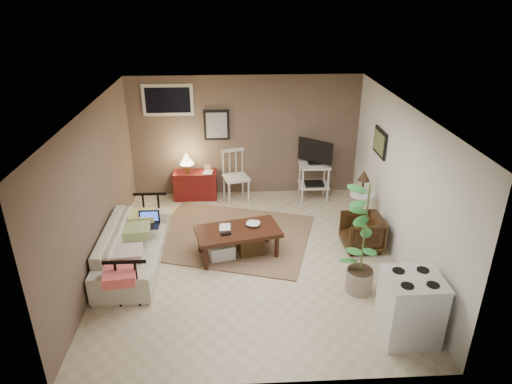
{
  "coord_description": "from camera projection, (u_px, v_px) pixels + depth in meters",
  "views": [
    {
      "loc": [
        -0.25,
        -6.12,
        3.96
      ],
      "look_at": [
        0.1,
        0.35,
        0.98
      ],
      "focal_mm": 32.0,
      "sensor_mm": 36.0,
      "label": 1
    }
  ],
  "objects": [
    {
      "name": "spindle_chair",
      "position": [
        236.0,
        177.0,
        8.96
      ],
      "size": [
        0.56,
        0.56,
        1.01
      ],
      "color": "silver",
      "rests_on": "floor"
    },
    {
      "name": "laptop",
      "position": [
        149.0,
        221.0,
        7.2
      ],
      "size": [
        0.33,
        0.24,
        0.22
      ],
      "color": "black",
      "rests_on": "sofa"
    },
    {
      "name": "rug",
      "position": [
        231.0,
        236.0,
        7.81
      ],
      "size": [
        3.07,
        2.72,
        0.02
      ],
      "primitive_type": "cube",
      "rotation": [
        0.0,
        0.0,
        -0.29
      ],
      "color": "#7D6049",
      "rests_on": "floor"
    },
    {
      "name": "red_console",
      "position": [
        195.0,
        183.0,
        9.08
      ],
      "size": [
        0.84,
        0.38,
        0.98
      ],
      "color": "maroon",
      "rests_on": "floor"
    },
    {
      "name": "coffee_table",
      "position": [
        237.0,
        240.0,
        7.17
      ],
      "size": [
        1.41,
        0.95,
        0.49
      ],
      "color": "#391A0F",
      "rests_on": "floor"
    },
    {
      "name": "sofa",
      "position": [
        132.0,
        240.0,
        6.9
      ],
      "size": [
        0.62,
        2.12,
        0.83
      ],
      "primitive_type": "imported",
      "rotation": [
        0.0,
        0.0,
        1.57
      ],
      "color": "beige",
      "rests_on": "floor"
    },
    {
      "name": "sofa_end_rails",
      "position": [
        141.0,
        243.0,
        6.94
      ],
      "size": [
        0.57,
        2.12,
        0.71
      ],
      "primitive_type": null,
      "color": "black",
      "rests_on": "floor"
    },
    {
      "name": "book_table",
      "position": [
        219.0,
        221.0,
        7.09
      ],
      "size": [
        0.17,
        0.02,
        0.24
      ],
      "primitive_type": "imported",
      "rotation": [
        0.0,
        0.0,
        -0.0
      ],
      "color": "#391A0F",
      "rests_on": "coffee_table"
    },
    {
      "name": "tv_stand",
      "position": [
        314.0,
        168.0,
        8.94
      ],
      "size": [
        0.6,
        0.5,
        1.22
      ],
      "color": "silver",
      "rests_on": "floor"
    },
    {
      "name": "window",
      "position": [
        168.0,
        100.0,
        8.58
      ],
      "size": [
        0.96,
        0.03,
        0.6
      ],
      "primitive_type": "cube",
      "color": "silver"
    },
    {
      "name": "book_console",
      "position": [
        203.0,
        167.0,
        8.9
      ],
      "size": [
        0.18,
        0.04,
        0.24
      ],
      "primitive_type": "imported",
      "rotation": [
        0.0,
        0.0,
        -0.08
      ],
      "color": "#391A0F",
      "rests_on": "red_console"
    },
    {
      "name": "bowl",
      "position": [
        253.0,
        220.0,
        7.16
      ],
      "size": [
        0.22,
        0.1,
        0.21
      ],
      "primitive_type": "imported",
      "rotation": [
        0.0,
        0.0,
        -0.24
      ],
      "color": "#391A0F",
      "rests_on": "coffee_table"
    },
    {
      "name": "sofa_pillows",
      "position": [
        132.0,
        243.0,
        6.65
      ],
      "size": [
        0.41,
        2.02,
        0.14
      ],
      "primitive_type": null,
      "color": "beige",
      "rests_on": "sofa"
    },
    {
      "name": "stove",
      "position": [
        410.0,
        308.0,
        5.44
      ],
      "size": [
        0.66,
        0.62,
        0.87
      ],
      "color": "silver",
      "rests_on": "floor"
    },
    {
      "name": "side_table",
      "position": [
        362.0,
        193.0,
        7.81
      ],
      "size": [
        0.41,
        0.41,
        1.1
      ],
      "color": "silver",
      "rests_on": "floor"
    },
    {
      "name": "art_right",
      "position": [
        380.0,
        143.0,
        7.65
      ],
      "size": [
        0.03,
        0.6,
        0.45
      ],
      "primitive_type": "cube",
      "color": "black"
    },
    {
      "name": "floor",
      "position": [
        251.0,
        257.0,
        7.22
      ],
      "size": [
        5.0,
        5.0,
        0.0
      ],
      "primitive_type": "plane",
      "color": "#C1B293",
      "rests_on": "ground"
    },
    {
      "name": "art_back",
      "position": [
        217.0,
        125.0,
        8.83
      ],
      "size": [
        0.5,
        0.03,
        0.6
      ],
      "primitive_type": "cube",
      "color": "black"
    },
    {
      "name": "potted_plant",
      "position": [
        364.0,
        236.0,
        6.08
      ],
      "size": [
        0.42,
        0.42,
        1.66
      ],
      "color": "#A29481",
      "rests_on": "floor"
    },
    {
      "name": "armchair",
      "position": [
        362.0,
        231.0,
        7.36
      ],
      "size": [
        0.59,
        0.63,
        0.62
      ],
      "primitive_type": "imported",
      "rotation": [
        0.0,
        0.0,
        -1.54
      ],
      "color": "black",
      "rests_on": "floor"
    }
  ]
}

